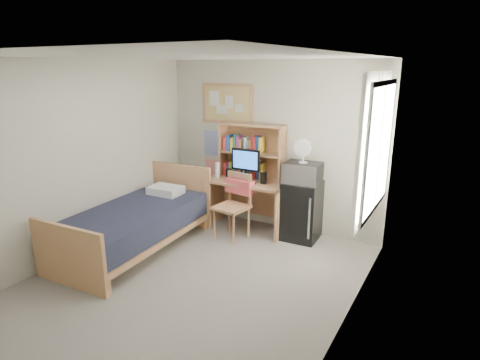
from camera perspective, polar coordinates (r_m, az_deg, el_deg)
The scene contains 26 objects.
floor at distance 5.04m, azimuth -6.63°, elevation -14.12°, with size 3.60×4.20×0.02m, color gray.
ceiling at distance 4.37m, azimuth -7.76°, elevation 17.04°, with size 3.60×4.20×0.02m, color white.
wall_back at distance 6.29m, azimuth 4.39°, elevation 4.84°, with size 3.60×0.04×2.60m, color beige.
wall_front at distance 3.21m, azimuth -30.36°, elevation -8.40°, with size 3.60×0.04×2.60m, color beige.
wall_left at distance 5.77m, azimuth -21.65°, elevation 2.74°, with size 0.04×4.20×2.60m, color beige.
wall_right at distance 3.78m, azimuth 15.35°, elevation -3.27°, with size 0.04×4.20×2.60m, color beige.
window_unit at distance 4.85m, azimuth 18.71°, elevation 4.33°, with size 0.10×1.40×1.70m, color white.
curtain_left at distance 4.47m, azimuth 17.29°, elevation 3.52°, with size 0.04×0.55×1.70m, color silver.
curtain_right at distance 5.24m, azimuth 19.28°, elevation 5.09°, with size 0.04×0.55×1.70m, color silver.
bulletin_board at distance 6.56m, azimuth -1.83°, elevation 10.80°, with size 0.94×0.03×0.64m, color tan.
poster_wave at distance 6.83m, azimuth -4.05°, elevation 5.29°, with size 0.30×0.01×0.42m, color #27409F.
poster_japan at distance 6.93m, azimuth -3.98°, elevation 1.47°, with size 0.28×0.01×0.36m, color red.
desk at distance 6.33m, azimuth 1.04°, elevation -3.50°, with size 1.28×0.64×0.80m, color tan.
desk_chair at distance 5.95m, azimuth -1.24°, elevation -3.83°, with size 0.49×0.49×0.99m, color tan.
mini_fridge at distance 6.03m, azimuth 8.74°, elevation -4.32°, with size 0.52×0.52×0.88m, color black.
bed at distance 5.84m, azimuth -14.79°, elevation -6.78°, with size 1.10×2.21×0.61m, color black.
hutch at distance 6.24m, azimuth 1.70°, elevation 4.10°, with size 1.05×0.27×0.86m, color tan.
monitor at distance 6.10m, azimuth 0.81°, elevation 2.08°, with size 0.47×0.04×0.50m, color black.
keyboard at distance 6.04m, azimuth 0.20°, elevation -0.39°, with size 0.44×0.14×0.02m, color black.
speaker_left at distance 6.28m, azimuth -1.63°, elevation 0.90°, with size 0.07×0.07×0.16m, color black.
speaker_right at distance 6.01m, azimuth 3.36°, elevation 0.30°, with size 0.07×0.07×0.18m, color black.
water_bottle at distance 6.32m, azimuth -3.24°, elevation 1.39°, with size 0.07×0.07×0.25m, color white.
hoodie at distance 6.02m, azimuth -0.07°, elevation -0.88°, with size 0.46×0.14×0.22m, color #F05B5B.
microwave at distance 5.83m, azimuth 8.91°, elevation 1.03°, with size 0.51×0.39×0.29m, color #B5B5B9.
desk_fan at distance 5.76m, azimuth 9.04°, elevation 3.93°, with size 0.25×0.25×0.31m, color white.
pillow at distance 6.26m, azimuth -10.53°, elevation -1.43°, with size 0.49×0.35×0.12m, color white.
Camera 1 is at (2.64, -3.48, 2.50)m, focal length 30.00 mm.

